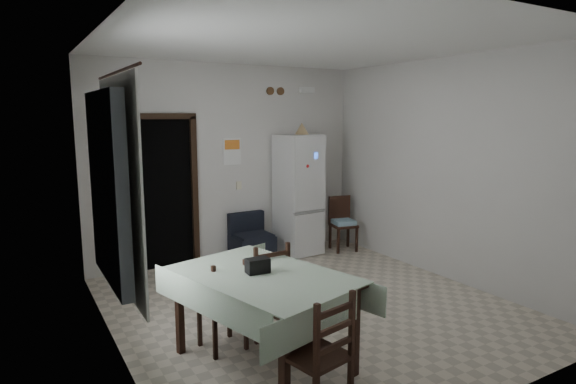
# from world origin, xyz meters

# --- Properties ---
(ground) EXTENTS (4.50, 4.50, 0.00)m
(ground) POSITION_xyz_m (0.00, 0.00, 0.00)
(ground) COLOR #C1B49D
(ground) RESTS_ON ground
(ceiling) EXTENTS (4.20, 4.50, 0.02)m
(ceiling) POSITION_xyz_m (0.00, 0.00, 2.90)
(ceiling) COLOR white
(ceiling) RESTS_ON ground
(wall_back) EXTENTS (4.20, 0.02, 2.90)m
(wall_back) POSITION_xyz_m (0.00, 2.25, 1.45)
(wall_back) COLOR silver
(wall_back) RESTS_ON ground
(wall_front) EXTENTS (4.20, 0.02, 2.90)m
(wall_front) POSITION_xyz_m (0.00, -2.25, 1.45)
(wall_front) COLOR silver
(wall_front) RESTS_ON ground
(wall_left) EXTENTS (0.02, 4.50, 2.90)m
(wall_left) POSITION_xyz_m (-2.10, 0.00, 1.45)
(wall_left) COLOR silver
(wall_left) RESTS_ON ground
(wall_right) EXTENTS (0.02, 4.50, 2.90)m
(wall_right) POSITION_xyz_m (2.10, 0.00, 1.45)
(wall_right) COLOR silver
(wall_right) RESTS_ON ground
(doorway) EXTENTS (1.06, 0.52, 2.22)m
(doorway) POSITION_xyz_m (-1.05, 2.45, 1.06)
(doorway) COLOR black
(doorway) RESTS_ON ground
(window_recess) EXTENTS (0.10, 1.20, 1.60)m
(window_recess) POSITION_xyz_m (-2.15, -0.20, 1.55)
(window_recess) COLOR silver
(window_recess) RESTS_ON ground
(curtain) EXTENTS (0.02, 1.45, 1.85)m
(curtain) POSITION_xyz_m (-2.04, -0.20, 1.55)
(curtain) COLOR white
(curtain) RESTS_ON ground
(curtain_rod) EXTENTS (0.02, 1.60, 0.02)m
(curtain_rod) POSITION_xyz_m (-2.03, -0.20, 2.50)
(curtain_rod) COLOR black
(curtain_rod) RESTS_ON ground
(calendar) EXTENTS (0.28, 0.02, 0.40)m
(calendar) POSITION_xyz_m (0.05, 2.24, 1.62)
(calendar) COLOR white
(calendar) RESTS_ON ground
(calendar_image) EXTENTS (0.24, 0.01, 0.14)m
(calendar_image) POSITION_xyz_m (0.05, 2.23, 1.72)
(calendar_image) COLOR orange
(calendar_image) RESTS_ON ground
(light_switch) EXTENTS (0.08, 0.02, 0.12)m
(light_switch) POSITION_xyz_m (0.15, 2.24, 1.10)
(light_switch) COLOR beige
(light_switch) RESTS_ON ground
(vent_left) EXTENTS (0.12, 0.03, 0.12)m
(vent_left) POSITION_xyz_m (0.70, 2.23, 2.52)
(vent_left) COLOR brown
(vent_left) RESTS_ON ground
(vent_right) EXTENTS (0.12, 0.03, 0.12)m
(vent_right) POSITION_xyz_m (0.88, 2.23, 2.52)
(vent_right) COLOR brown
(vent_right) RESTS_ON ground
(emergency_light) EXTENTS (0.25, 0.07, 0.09)m
(emergency_light) POSITION_xyz_m (1.35, 2.21, 2.55)
(emergency_light) COLOR white
(emergency_light) RESTS_ON ground
(fridge) EXTENTS (0.64, 0.64, 1.86)m
(fridge) POSITION_xyz_m (1.03, 1.93, 0.93)
(fridge) COLOR silver
(fridge) RESTS_ON ground
(tan_cone) EXTENTS (0.22, 0.22, 0.18)m
(tan_cone) POSITION_xyz_m (1.11, 1.97, 1.95)
(tan_cone) COLOR tan
(tan_cone) RESTS_ON fridge
(navy_seat) EXTENTS (0.59, 0.57, 0.70)m
(navy_seat) POSITION_xyz_m (0.21, 1.93, 0.35)
(navy_seat) COLOR black
(navy_seat) RESTS_ON ground
(corner_chair) EXTENTS (0.44, 0.44, 0.86)m
(corner_chair) POSITION_xyz_m (1.71, 1.67, 0.43)
(corner_chair) COLOR black
(corner_chair) RESTS_ON ground
(dining_table) EXTENTS (1.39, 1.78, 0.82)m
(dining_table) POSITION_xyz_m (-1.05, -0.87, 0.41)
(dining_table) COLOR #B0C8AB
(dining_table) RESTS_ON ground
(black_bag) EXTENTS (0.20, 0.13, 0.13)m
(black_bag) POSITION_xyz_m (-1.07, -0.82, 0.88)
(black_bag) COLOR black
(black_bag) RESTS_ON dining_table
(dining_chair_far_left) EXTENTS (0.40, 0.40, 0.87)m
(dining_chair_far_left) POSITION_xyz_m (-1.24, -0.42, 0.43)
(dining_chair_far_left) COLOR black
(dining_chair_far_left) RESTS_ON ground
(dining_chair_far_right) EXTENTS (0.41, 0.41, 0.95)m
(dining_chair_far_right) POSITION_xyz_m (-0.77, -0.34, 0.47)
(dining_chair_far_right) COLOR black
(dining_chair_far_right) RESTS_ON ground
(dining_chair_near_head) EXTENTS (0.48, 0.48, 0.95)m
(dining_chair_near_head) POSITION_xyz_m (-1.07, -1.72, 0.48)
(dining_chair_near_head) COLOR black
(dining_chair_near_head) RESTS_ON ground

